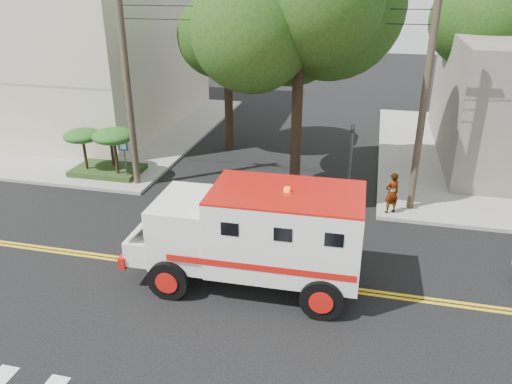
# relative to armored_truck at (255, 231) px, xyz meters

# --- Properties ---
(ground) EXTENTS (100.00, 100.00, 0.00)m
(ground) POSITION_rel_armored_truck_xyz_m (-1.41, 0.30, -1.82)
(ground) COLOR black
(ground) RESTS_ON ground
(sidewalk_nw) EXTENTS (17.00, 17.00, 0.15)m
(sidewalk_nw) POSITION_rel_armored_truck_xyz_m (-14.91, 13.80, -1.75)
(sidewalk_nw) COLOR gray
(sidewalk_nw) RESTS_ON ground
(building_left) EXTENTS (16.00, 14.00, 10.00)m
(building_left) POSITION_rel_armored_truck_xyz_m (-16.91, 15.30, 3.33)
(building_left) COLOR #BAB399
(building_left) RESTS_ON sidewalk_nw
(utility_pole_left) EXTENTS (0.28, 0.28, 9.00)m
(utility_pole_left) POSITION_rel_armored_truck_xyz_m (-7.01, 6.30, 2.68)
(utility_pole_left) COLOR #382D23
(utility_pole_left) RESTS_ON ground
(utility_pole_right) EXTENTS (0.28, 0.28, 9.00)m
(utility_pole_right) POSITION_rel_armored_truck_xyz_m (4.89, 6.50, 2.68)
(utility_pole_right) COLOR #382D23
(utility_pole_right) RESTS_ON ground
(tree_main) EXTENTS (6.08, 5.70, 9.85)m
(tree_main) POSITION_rel_armored_truck_xyz_m (0.53, 6.51, 5.37)
(tree_main) COLOR black
(tree_main) RESTS_ON ground
(tree_left) EXTENTS (4.48, 4.20, 7.70)m
(tree_left) POSITION_rel_armored_truck_xyz_m (-4.09, 12.09, 3.91)
(tree_left) COLOR black
(tree_left) RESTS_ON ground
(tree_right) EXTENTS (4.80, 4.50, 8.20)m
(tree_right) POSITION_rel_armored_truck_xyz_m (7.43, 16.07, 4.27)
(tree_right) COLOR black
(tree_right) RESTS_ON ground
(traffic_signal) EXTENTS (0.15, 0.18, 3.60)m
(traffic_signal) POSITION_rel_armored_truck_xyz_m (2.39, 5.90, 0.40)
(traffic_signal) COLOR #3F3F42
(traffic_signal) RESTS_ON ground
(accessibility_sign) EXTENTS (0.45, 0.10, 2.02)m
(accessibility_sign) POSITION_rel_armored_truck_xyz_m (-7.61, 6.47, -0.46)
(accessibility_sign) COLOR #3F3F42
(accessibility_sign) RESTS_ON ground
(palm_planter) EXTENTS (3.52, 2.63, 2.36)m
(palm_planter) POSITION_rel_armored_truck_xyz_m (-8.85, 6.93, -0.18)
(palm_planter) COLOR #1E3314
(palm_planter) RESTS_ON sidewalk_nw
(armored_truck) EXTENTS (7.10, 3.00, 3.21)m
(armored_truck) POSITION_rel_armored_truck_xyz_m (0.00, 0.00, 0.00)
(armored_truck) COLOR white
(armored_truck) RESTS_ON ground
(pedestrian_a) EXTENTS (0.73, 0.66, 1.67)m
(pedestrian_a) POSITION_rel_armored_truck_xyz_m (4.09, 5.80, -0.84)
(pedestrian_a) COLOR gray
(pedestrian_a) RESTS_ON sidewalk_ne
(pedestrian_b) EXTENTS (0.77, 0.61, 1.57)m
(pedestrian_b) POSITION_rel_armored_truck_xyz_m (7.89, 9.79, -0.89)
(pedestrian_b) COLOR gray
(pedestrian_b) RESTS_ON sidewalk_ne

